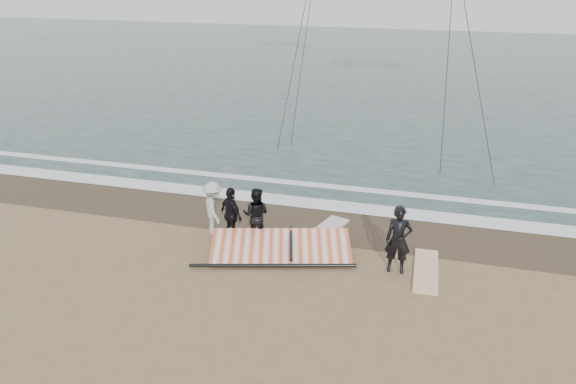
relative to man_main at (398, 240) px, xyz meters
The scene contains 10 objects.
ground 3.04m from the man_main, 133.59° to the right, with size 120.00×120.00×0.00m, color #8C704C.
sea 30.98m from the man_main, 93.69° to the left, with size 120.00×54.00×0.02m, color #233838.
wet_sand 3.26m from the man_main, 129.66° to the left, with size 120.00×2.80×0.01m, color #4C3D2B.
foam_near 4.39m from the man_main, 117.66° to the left, with size 120.00×0.90×0.01m, color white.
foam_far 5.93m from the man_main, 109.91° to the left, with size 120.00×0.45×0.01m, color white.
man_main is the anchor object (origin of this frame).
board_white 1.22m from the man_main, 11.51° to the left, with size 0.64×2.29×0.09m, color silver.
board_cream 3.03m from the man_main, 145.73° to the left, with size 0.64×2.40×0.10m, color beige.
trio_cluster 5.05m from the man_main, behind, with size 2.40×1.39×1.70m.
sail_rig 3.40m from the man_main, behind, with size 4.44×2.71×0.51m.
Camera 1 is at (2.70, -11.48, 7.84)m, focal length 35.00 mm.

